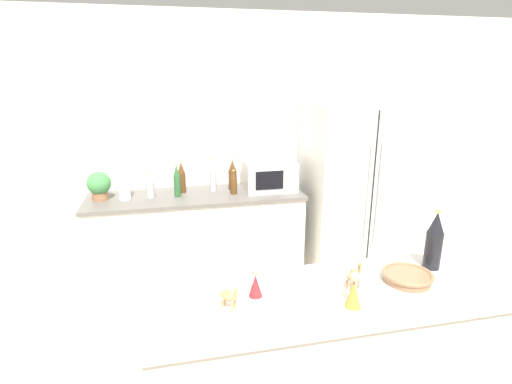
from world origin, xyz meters
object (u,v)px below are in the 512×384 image
(back_bottle_5, at_px, (233,175))
(camel_figurine_second, at_px, (229,295))
(refrigerator, at_px, (354,191))
(back_bottle_2, at_px, (213,175))
(camel_figurine, at_px, (354,275))
(back_bottle_4, at_px, (182,178))
(wine_bottle, at_px, (434,241))
(paper_towel_roll, at_px, (124,184))
(back_bottle_1, at_px, (177,181))
(back_bottle_3, at_px, (234,183))
(wise_man_figurine_purple, at_px, (256,284))
(microwave, at_px, (269,175))
(wise_man_figurine_crimson, at_px, (354,292))
(fruit_bowl, at_px, (408,276))
(back_bottle_0, at_px, (150,186))
(potted_plant, at_px, (99,185))

(back_bottle_5, relative_size, camel_figurine_second, 2.54)
(refrigerator, height_order, back_bottle_2, refrigerator)
(back_bottle_5, xyz_separation_m, camel_figurine, (0.22, -2.16, 0.04))
(back_bottle_4, xyz_separation_m, wine_bottle, (1.20, -2.06, 0.12))
(paper_towel_roll, xyz_separation_m, back_bottle_1, (0.47, -0.02, 0.01))
(back_bottle_1, bearing_deg, camel_figurine_second, -85.74)
(camel_figurine, bearing_deg, back_bottle_3, 96.72)
(back_bottle_5, bearing_deg, back_bottle_3, -95.07)
(back_bottle_1, distance_m, back_bottle_5, 0.55)
(paper_towel_roll, xyz_separation_m, wise_man_figurine_purple, (0.76, -2.03, 0.04))
(refrigerator, xyz_separation_m, wise_man_figurine_purple, (-1.44, -1.95, 0.22))
(camel_figurine_second, bearing_deg, microwave, 71.26)
(microwave, height_order, wise_man_figurine_purple, microwave)
(back_bottle_1, relative_size, wise_man_figurine_purple, 2.10)
(microwave, xyz_separation_m, back_bottle_4, (-0.83, 0.08, 0.00))
(wise_man_figurine_crimson, bearing_deg, paper_towel_roll, 117.59)
(back_bottle_1, height_order, back_bottle_5, back_bottle_1)
(fruit_bowl, bearing_deg, back_bottle_0, 121.90)
(refrigerator, height_order, wine_bottle, refrigerator)
(back_bottle_2, height_order, fruit_bowl, back_bottle_2)
(back_bottle_2, xyz_separation_m, back_bottle_3, (0.18, -0.13, -0.05))
(fruit_bowl, bearing_deg, microwave, 94.44)
(back_bottle_0, distance_m, wise_man_figurine_purple, 2.09)
(back_bottle_3, xyz_separation_m, fruit_bowl, (0.52, -2.01, 0.04))
(paper_towel_roll, bearing_deg, back_bottle_0, -0.08)
(camel_figurine, distance_m, camel_figurine_second, 0.60)
(back_bottle_3, height_order, wise_man_figurine_purple, wise_man_figurine_purple)
(back_bottle_2, bearing_deg, wine_bottle, -66.00)
(refrigerator, xyz_separation_m, back_bottle_5, (-1.19, 0.18, 0.18))
(back_bottle_5, relative_size, wise_man_figurine_crimson, 1.79)
(back_bottle_2, bearing_deg, back_bottle_4, 175.24)
(back_bottle_0, bearing_deg, refrigerator, -2.26)
(fruit_bowl, bearing_deg, camel_figurine_second, -176.96)
(back_bottle_0, bearing_deg, wise_man_figurine_crimson, -67.23)
(back_bottle_2, distance_m, fruit_bowl, 2.25)
(potted_plant, relative_size, microwave, 0.53)
(back_bottle_0, distance_m, fruit_bowl, 2.42)
(wine_bottle, bearing_deg, microwave, 100.47)
(fruit_bowl, bearing_deg, refrigerator, 70.93)
(potted_plant, distance_m, back_bottle_5, 1.21)
(fruit_bowl, relative_size, camel_figurine_second, 2.06)
(microwave, distance_m, wise_man_figurine_crimson, 2.24)
(back_bottle_4, bearing_deg, back_bottle_2, -4.76)
(microwave, xyz_separation_m, back_bottle_1, (-0.88, -0.05, 0.01))
(microwave, xyz_separation_m, wise_man_figurine_crimson, (-0.19, -2.23, 0.05))
(back_bottle_4, bearing_deg, refrigerator, -6.23)
(wise_man_figurine_purple, bearing_deg, camel_figurine, -3.97)
(back_bottle_4, xyz_separation_m, fruit_bowl, (0.99, -2.16, -0.00))
(back_bottle_0, xyz_separation_m, fruit_bowl, (1.28, -2.06, 0.03))
(back_bottle_0, distance_m, wise_man_figurine_crimson, 2.39)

